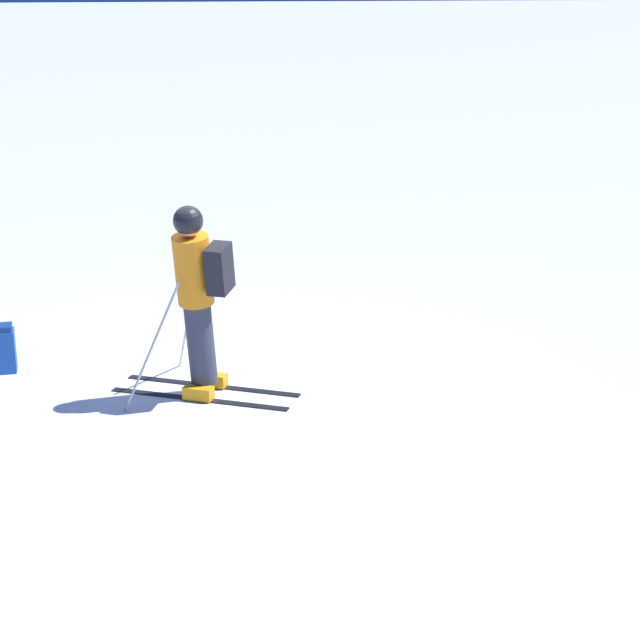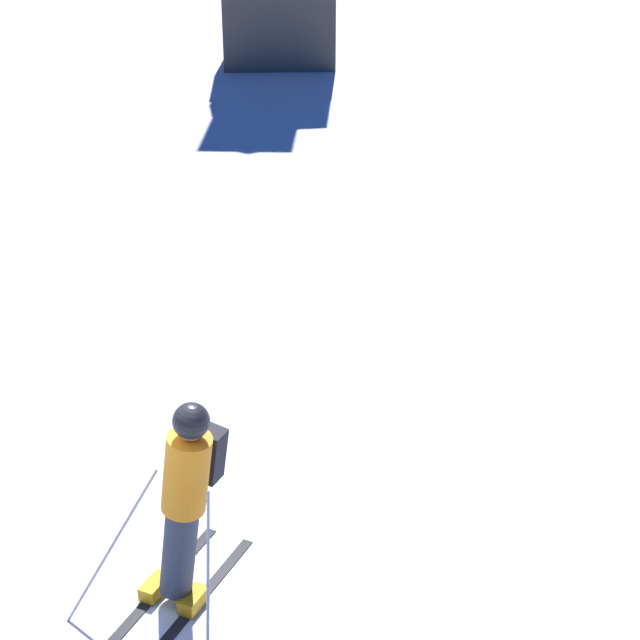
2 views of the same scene
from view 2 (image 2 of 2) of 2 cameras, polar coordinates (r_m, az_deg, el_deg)
ground_plane at (r=8.98m, az=-11.51°, el=-14.54°), size 300.00×300.00×0.00m
skier at (r=8.17m, az=-7.16°, el=-9.18°), size 1.43×1.81×1.93m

